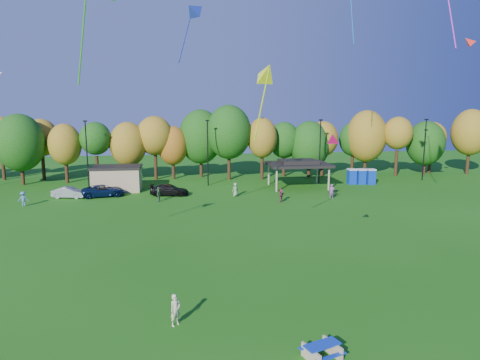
{
  "coord_description": "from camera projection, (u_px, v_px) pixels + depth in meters",
  "views": [
    {
      "loc": [
        -1.67,
        -18.6,
        10.91
      ],
      "look_at": [
        1.76,
        6.0,
        6.61
      ],
      "focal_mm": 32.0,
      "sensor_mm": 36.0,
      "label": 1
    }
  ],
  "objects": [
    {
      "name": "ground",
      "position": [
        221.0,
        340.0,
        20.24
      ],
      "size": [
        160.0,
        160.0,
        0.0
      ],
      "primitive_type": "plane",
      "color": "#19600F",
      "rests_on": "ground"
    },
    {
      "name": "tree_line",
      "position": [
        185.0,
        140.0,
        63.51
      ],
      "size": [
        93.57,
        10.55,
        11.15
      ],
      "color": "black",
      "rests_on": "ground"
    },
    {
      "name": "lamp_posts",
      "position": [
        208.0,
        151.0,
        58.71
      ],
      "size": [
        64.5,
        0.25,
        9.09
      ],
      "color": "black",
      "rests_on": "ground"
    },
    {
      "name": "utility_building",
      "position": [
        117.0,
        178.0,
        55.69
      ],
      "size": [
        6.3,
        4.3,
        3.25
      ],
      "color": "tan",
      "rests_on": "ground"
    },
    {
      "name": "pavilion",
      "position": [
        298.0,
        164.0,
        57.7
      ],
      "size": [
        8.2,
        6.2,
        3.77
      ],
      "color": "tan",
      "rests_on": "ground"
    },
    {
      "name": "porta_potties",
      "position": [
        361.0,
        176.0,
        60.48
      ],
      "size": [
        3.75,
        1.66,
        2.18
      ],
      "color": "#0E38B9",
      "rests_on": "ground"
    },
    {
      "name": "picnic_table",
      "position": [
        322.0,
        350.0,
        18.62
      ],
      "size": [
        1.98,
        1.82,
        0.7
      ],
      "rotation": [
        0.0,
        0.0,
        0.35
      ],
      "color": "tan",
      "rests_on": "ground"
    },
    {
      "name": "kite_flyer",
      "position": [
        175.0,
        310.0,
        21.43
      ],
      "size": [
        0.72,
        0.68,
        1.65
      ],
      "primitive_type": "imported",
      "rotation": [
        0.0,
        0.0,
        0.67
      ],
      "color": "beige",
      "rests_on": "ground"
    },
    {
      "name": "car_b",
      "position": [
        69.0,
        193.0,
        51.41
      ],
      "size": [
        4.21,
        2.18,
        1.32
      ],
      "primitive_type": "imported",
      "rotation": [
        0.0,
        0.0,
        1.37
      ],
      "color": "#9A9BA0",
      "rests_on": "ground"
    },
    {
      "name": "car_c",
      "position": [
        104.0,
        191.0,
        52.22
      ],
      "size": [
        5.52,
        3.3,
        1.43
      ],
      "primitive_type": "imported",
      "rotation": [
        0.0,
        0.0,
        1.76
      ],
      "color": "#0B1C42",
      "rests_on": "ground"
    },
    {
      "name": "car_d",
      "position": [
        169.0,
        190.0,
        52.84
      ],
      "size": [
        4.96,
        2.6,
        1.37
      ],
      "primitive_type": "imported",
      "rotation": [
        0.0,
        0.0,
        1.42
      ],
      "color": "black",
      "rests_on": "ground"
    },
    {
      "name": "far_person_0",
      "position": [
        23.0,
        199.0,
        47.09
      ],
      "size": [
        1.22,
        0.98,
        1.65
      ],
      "primitive_type": "imported",
      "rotation": [
        0.0,
        0.0,
        3.54
      ],
      "color": "#547FBA",
      "rests_on": "ground"
    },
    {
      "name": "far_person_1",
      "position": [
        332.0,
        191.0,
        51.15
      ],
      "size": [
        0.74,
        0.63,
        1.72
      ],
      "primitive_type": "imported",
      "rotation": [
        0.0,
        0.0,
        5.87
      ],
      "color": "#9E4FA9",
      "rests_on": "ground"
    },
    {
      "name": "far_person_2",
      "position": [
        235.0,
        189.0,
        52.41
      ],
      "size": [
        0.97,
        0.86,
        1.67
      ],
      "primitive_type": "imported",
      "rotation": [
        0.0,
        0.0,
        3.65
      ],
      "color": "#84A370",
      "rests_on": "ground"
    },
    {
      "name": "far_person_3",
      "position": [
        159.0,
        194.0,
        49.41
      ],
      "size": [
        0.71,
        1.09,
        1.72
      ],
      "primitive_type": "imported",
      "rotation": [
        0.0,
        0.0,
        4.4
      ],
      "color": "#4C7447",
      "rests_on": "ground"
    },
    {
      "name": "far_person_5",
      "position": [
        281.0,
        195.0,
        49.1
      ],
      "size": [
        1.12,
        1.53,
        1.6
      ],
      "primitive_type": "imported",
      "rotation": [
        0.0,
        0.0,
        1.08
      ],
      "color": "#933D4D",
      "rests_on": "ground"
    },
    {
      "name": "kite_0",
      "position": [
        333.0,
        137.0,
        25.32
      ],
      "size": [
        1.17,
        1.31,
        1.08
      ],
      "color": "#C60B56"
    },
    {
      "name": "kite_1",
      "position": [
        468.0,
        41.0,
        43.25
      ],
      "size": [
        1.75,
        1.57,
        1.42
      ],
      "color": "red"
    },
    {
      "name": "kite_4",
      "position": [
        197.0,
        11.0,
        30.9
      ],
      "size": [
        2.55,
        2.3,
        4.54
      ],
      "color": "navy"
    },
    {
      "name": "kite_7",
      "position": [
        266.0,
        73.0,
        29.68
      ],
      "size": [
        2.22,
        3.49,
        5.65
      ],
      "color": "#EEF81A"
    }
  ]
}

